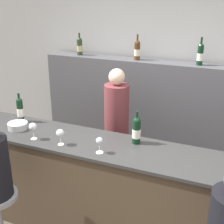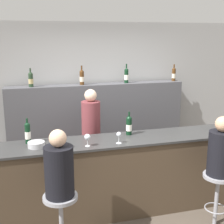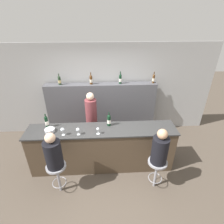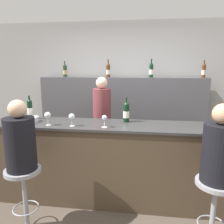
% 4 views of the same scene
% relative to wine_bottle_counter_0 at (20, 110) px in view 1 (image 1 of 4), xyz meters
% --- Properties ---
extents(wall_back, '(6.40, 0.05, 2.60)m').
position_rel_wine_bottle_counter_0_xyz_m(wall_back, '(1.17, 1.44, 0.11)').
color(wall_back, '#9E9E9E').
rests_on(wall_back, ground_plane).
extents(bar_counter, '(3.22, 0.59, 1.05)m').
position_rel_wine_bottle_counter_0_xyz_m(bar_counter, '(1.17, -0.15, -0.66)').
color(bar_counter, '#473828').
rests_on(bar_counter, ground_plane).
extents(back_bar_cabinet, '(3.02, 0.28, 1.58)m').
position_rel_wine_bottle_counter_0_xyz_m(back_bar_cabinet, '(1.17, 1.22, -0.40)').
color(back_bar_cabinet, '#4C4C51').
rests_on(back_bar_cabinet, ground_plane).
extents(wine_bottle_counter_0, '(0.07, 0.07, 0.33)m').
position_rel_wine_bottle_counter_0_xyz_m(wine_bottle_counter_0, '(0.00, 0.00, 0.00)').
color(wine_bottle_counter_0, black).
rests_on(wine_bottle_counter_0, bar_counter).
extents(wine_bottle_counter_1, '(0.08, 0.08, 0.32)m').
position_rel_wine_bottle_counter_0_xyz_m(wine_bottle_counter_1, '(1.34, 0.00, -0.01)').
color(wine_bottle_counter_1, black).
rests_on(wine_bottle_counter_1, bar_counter).
extents(wine_bottle_backbar_0, '(0.08, 0.08, 0.30)m').
position_rel_wine_bottle_counter_0_xyz_m(wine_bottle_backbar_0, '(0.10, 1.22, 0.51)').
color(wine_bottle_backbar_0, '#233823').
rests_on(wine_bottle_backbar_0, back_bar_cabinet).
extents(wine_bottle_backbar_1, '(0.08, 0.08, 0.32)m').
position_rel_wine_bottle_counter_0_xyz_m(wine_bottle_backbar_1, '(0.92, 1.22, 0.52)').
color(wine_bottle_backbar_1, '#4C2D14').
rests_on(wine_bottle_backbar_1, back_bar_cabinet).
extents(wine_bottle_backbar_2, '(0.07, 0.07, 0.33)m').
position_rel_wine_bottle_counter_0_xyz_m(wine_bottle_backbar_2, '(1.69, 1.22, 0.52)').
color(wine_bottle_backbar_2, black).
rests_on(wine_bottle_backbar_2, back_bar_cabinet).
extents(wine_glass_0, '(0.08, 0.08, 0.17)m').
position_rel_wine_bottle_counter_0_xyz_m(wine_glass_0, '(0.39, -0.31, -0.02)').
color(wine_glass_0, silver).
rests_on(wine_glass_0, bar_counter).
extents(wine_glass_1, '(0.08, 0.08, 0.16)m').
position_rel_wine_bottle_counter_0_xyz_m(wine_glass_1, '(0.70, -0.31, -0.02)').
color(wine_glass_1, silver).
rests_on(wine_glass_1, bar_counter).
extents(wine_glass_2, '(0.07, 0.07, 0.15)m').
position_rel_wine_bottle_counter_0_xyz_m(wine_glass_2, '(1.10, -0.31, -0.03)').
color(wine_glass_2, silver).
rests_on(wine_glass_2, bar_counter).
extents(metal_bowl, '(0.21, 0.21, 0.07)m').
position_rel_wine_bottle_counter_0_xyz_m(metal_bowl, '(0.09, -0.17, -0.11)').
color(metal_bowl, '#B7B7BC').
rests_on(metal_bowl, bar_counter).
extents(bartender, '(0.28, 0.28, 1.61)m').
position_rel_wine_bottle_counter_0_xyz_m(bartender, '(0.92, 0.53, -0.43)').
color(bartender, brown).
rests_on(bartender, ground_plane).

